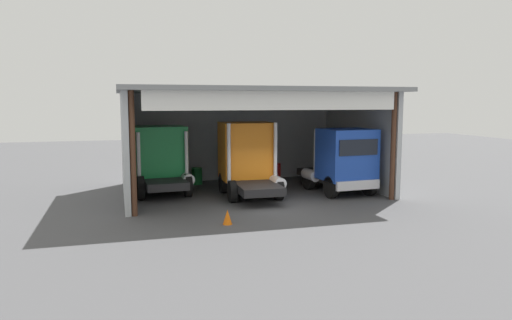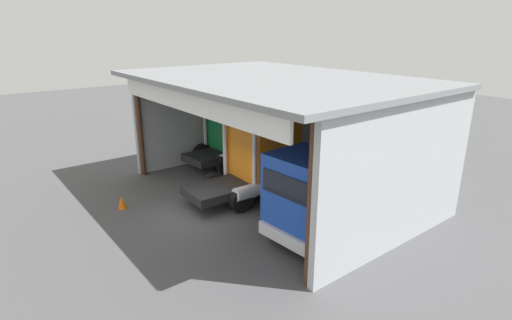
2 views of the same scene
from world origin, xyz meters
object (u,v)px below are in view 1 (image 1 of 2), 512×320
Objects in this scene: truck_green_yard_outside at (161,158)px; truck_blue_center_right_bay at (342,160)px; truck_orange_right_bay at (248,157)px; traffic_cone at (227,217)px; tool_cart at (272,172)px; oil_drum at (197,176)px.

truck_green_yard_outside reaches higher than truck_blue_center_right_bay.
truck_orange_right_bay reaches higher than truck_blue_center_right_bay.
truck_orange_right_bay is (4.12, -1.57, 0.06)m from truck_green_yard_outside.
truck_blue_center_right_bay is at bearing 32.06° from traffic_cone.
truck_green_yard_outside is at bearing 161.27° from truck_orange_right_bay.
tool_cart is at bearing 62.81° from traffic_cone.
oil_drum is (-6.51, 4.79, -1.23)m from truck_blue_center_right_bay.
truck_blue_center_right_bay reaches higher than oil_drum.
truck_orange_right_bay reaches higher than truck_green_yard_outside.
oil_drum reaches higher than traffic_cone.
truck_orange_right_bay is at bearing -61.93° from oil_drum.
truck_green_yard_outside is 0.87× the size of truck_orange_right_bay.
traffic_cone is (-6.82, -4.27, -1.41)m from truck_blue_center_right_bay.
traffic_cone is at bearing -91.99° from oil_drum.
tool_cart is (4.46, 0.24, 0.04)m from oil_drum.
truck_green_yard_outside is 4.41m from truck_orange_right_bay.
truck_orange_right_bay is 8.92× the size of traffic_cone.
tool_cart is (2.50, 3.92, -1.36)m from truck_orange_right_bay.
truck_blue_center_right_bay is at bearing -20.24° from truck_green_yard_outside.
truck_green_yard_outside is at bearing -20.70° from truck_blue_center_right_bay.
truck_blue_center_right_bay is 9.21× the size of traffic_cone.
truck_blue_center_right_bay is 5.56× the size of oil_drum.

